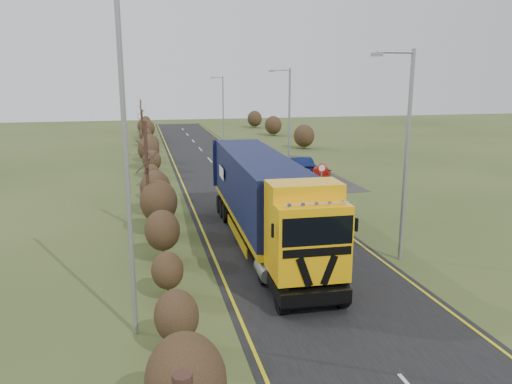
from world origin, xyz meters
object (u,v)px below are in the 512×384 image
at_px(streetlight_near, 405,148).
at_px(speed_sign, 322,173).
at_px(lorry, 263,196).
at_px(car_red_hatchback, 321,174).
at_px(car_blue_sedan, 300,165).

height_order(streetlight_near, speed_sign, streetlight_near).
relative_size(lorry, car_red_hatchback, 3.83).
relative_size(streetlight_near, speed_sign, 4.10).
distance_m(lorry, car_blue_sedan, 19.52).
relative_size(car_blue_sedan, speed_sign, 1.98).
xyz_separation_m(streetlight_near, speed_sign, (1.12, 13.05, -3.57)).
distance_m(car_blue_sedan, streetlight_near, 21.73).
xyz_separation_m(lorry, streetlight_near, (5.53, -3.33, 2.62)).
distance_m(lorry, streetlight_near, 6.97).
bearing_deg(speed_sign, lorry, -124.39).
xyz_separation_m(car_red_hatchback, streetlight_near, (-2.50, -16.90, 4.44)).
distance_m(lorry, car_red_hatchback, 15.87).
bearing_deg(lorry, car_blue_sedan, 68.35).
distance_m(car_red_hatchback, streetlight_near, 17.65).
height_order(lorry, car_red_hatchback, lorry).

